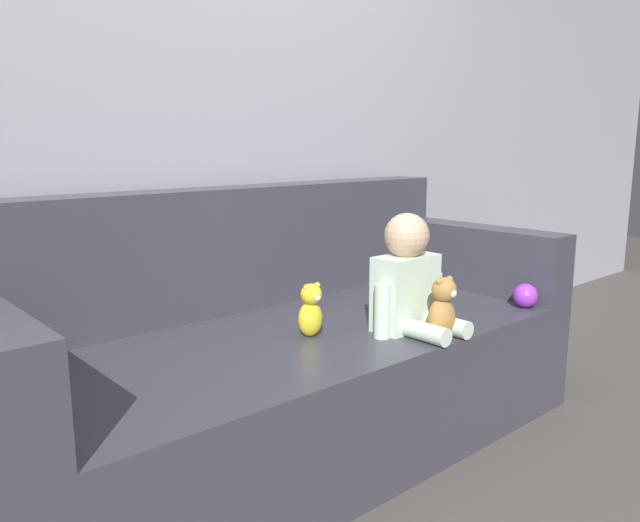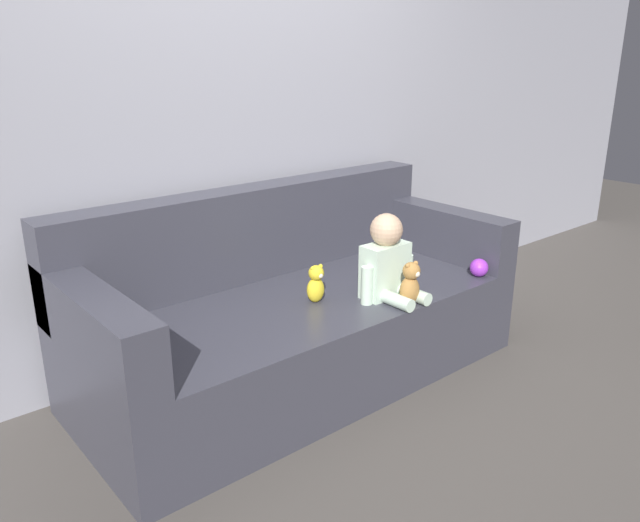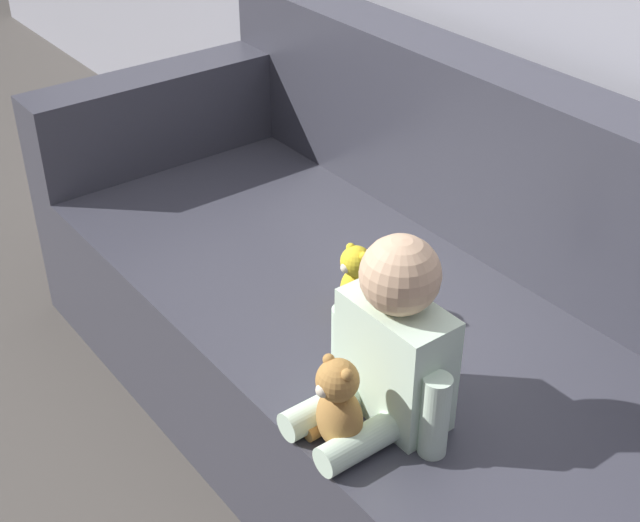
% 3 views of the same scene
% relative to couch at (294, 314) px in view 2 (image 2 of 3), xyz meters
% --- Properties ---
extents(ground_plane, '(12.00, 12.00, 0.00)m').
position_rel_couch_xyz_m(ground_plane, '(0.00, -0.06, -0.31)').
color(ground_plane, '#4C4742').
extents(wall_back, '(8.00, 0.05, 2.60)m').
position_rel_couch_xyz_m(wall_back, '(0.00, 0.49, 0.99)').
color(wall_back, '#93939E').
rests_on(wall_back, ground_plane).
extents(couch, '(2.14, 0.93, 0.90)m').
position_rel_couch_xyz_m(couch, '(0.00, 0.00, 0.00)').
color(couch, '#383842').
rests_on(couch, ground_plane).
extents(person_baby, '(0.32, 0.30, 0.40)m').
position_rel_couch_xyz_m(person_baby, '(0.30, -0.33, 0.29)').
color(person_baby, silver).
rests_on(person_baby, couch).
extents(teddy_bear_brown, '(0.12, 0.09, 0.20)m').
position_rel_couch_xyz_m(teddy_bear_brown, '(0.31, -0.46, 0.21)').
color(teddy_bear_brown, '#AD7A3D').
rests_on(teddy_bear_brown, couch).
extents(plush_toy_side, '(0.09, 0.08, 0.18)m').
position_rel_couch_xyz_m(plush_toy_side, '(0.00, -0.17, 0.21)').
color(plush_toy_side, yellow).
rests_on(plush_toy_side, couch).
extents(toy_ball, '(0.09, 0.09, 0.09)m').
position_rel_couch_xyz_m(toy_ball, '(0.86, -0.44, 0.16)').
color(toy_ball, purple).
rests_on(toy_ball, couch).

